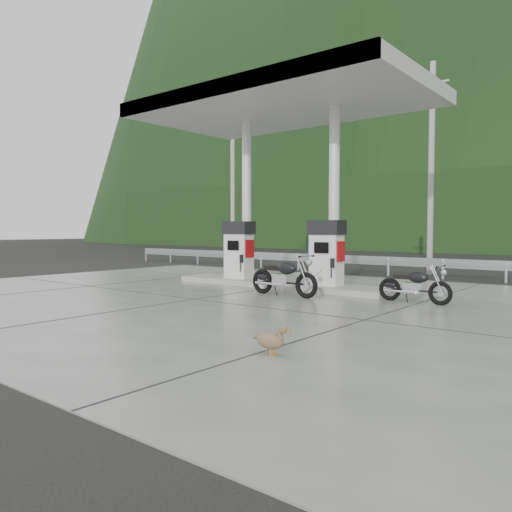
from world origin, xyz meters
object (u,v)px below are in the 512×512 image
Objects in this scene: gas_pump_right at (326,253)px; motorcycle_right at (414,286)px; duck at (270,341)px; motorcycle_left at (284,278)px; gas_pump_left at (239,250)px.

motorcycle_right is (2.78, -0.73, -0.66)m from gas_pump_right.
duck is (0.29, -5.93, -0.21)m from motorcycle_right.
motorcycle_right is (3.07, 0.90, -0.07)m from motorcycle_left.
duck is (3.37, -5.03, -0.28)m from motorcycle_left.
gas_pump_left reaches higher than duck.
gas_pump_left and gas_pump_right have the same top height.
gas_pump_left is at bearing 153.98° from motorcycle_left.
motorcycle_left reaches higher than motorcycle_right.
gas_pump_left is 1.10× the size of motorcycle_right.
duck is (3.07, -6.66, -0.87)m from gas_pump_right.
motorcycle_left is 3.20m from motorcycle_right.
motorcycle_left is (-0.29, -1.63, -0.59)m from gas_pump_right.
motorcycle_right is (5.98, -0.73, -0.66)m from gas_pump_left.
motorcycle_right is at bearing -14.74° from gas_pump_right.
gas_pump_left is 9.19m from duck.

